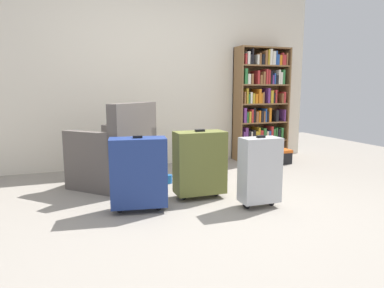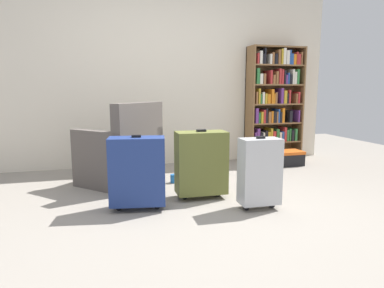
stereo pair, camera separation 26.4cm
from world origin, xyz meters
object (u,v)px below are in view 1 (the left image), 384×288
Objects in this scene: bookshelf at (261,101)px; suitcase_olive at (200,162)px; suitcase_navy_blue at (139,172)px; mug at (169,179)px; suitcase_silver at (260,170)px; armchair at (115,157)px; storage_box at (276,156)px.

suitcase_olive is at bearing -136.80° from bookshelf.
mug is at bearing 57.30° from suitcase_navy_blue.
suitcase_olive is 1.03× the size of suitcase_silver.
bookshelf reaches higher than armchair.
suitcase_olive is (0.14, -0.59, 0.30)m from mug.
mug is at bearing 103.19° from suitcase_olive.
armchair is 0.87m from suitcase_navy_blue.
suitcase_silver is (-1.18, -1.49, 0.23)m from storage_box.
bookshelf is 2.73m from suitcase_navy_blue.
suitcase_navy_blue is (-2.20, -1.23, 0.24)m from storage_box.
armchair is at bearing -161.83° from bookshelf.
suitcase_silver is at bearing -45.62° from armchair.
suitcase_olive is (-1.58, -1.07, 0.24)m from storage_box.
suitcase_olive is at bearing 15.04° from suitcase_navy_blue.
bookshelf is at bearing 97.70° from storage_box.
storage_box is at bearing 29.26° from suitcase_navy_blue.
suitcase_silver is (1.03, -0.26, -0.01)m from suitcase_navy_blue.
mug is 0.19× the size of suitcase_silver.
bookshelf is 2.16m from suitcase_olive.
bookshelf is at bearing 43.20° from suitcase_olive.
storage_box is at bearing 9.05° from armchair.
suitcase_olive reaches higher than suitcase_silver.
suitcase_navy_blue reaches higher than storage_box.
storage_box is 0.57× the size of suitcase_olive.
storage_box is 2.53m from suitcase_navy_blue.
suitcase_olive is 1.01× the size of suitcase_navy_blue.
storage_box is (1.71, 0.48, 0.06)m from mug.
armchair reaches higher than storage_box.
suitcase_olive is 0.58m from suitcase_silver.
mug is at bearing 118.00° from suitcase_silver.
suitcase_navy_blue is at bearing -122.70° from mug.
storage_box is (2.28, 0.36, -0.21)m from armchair.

